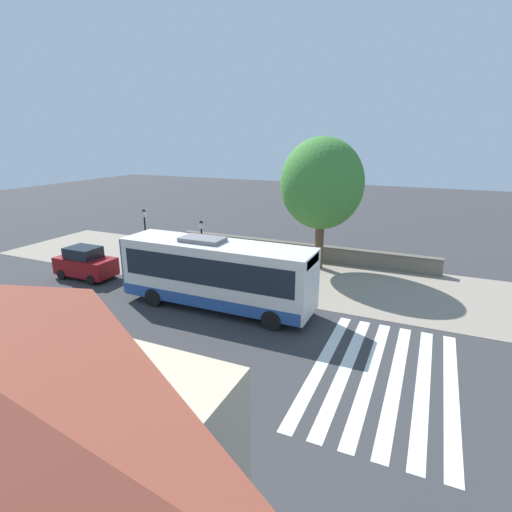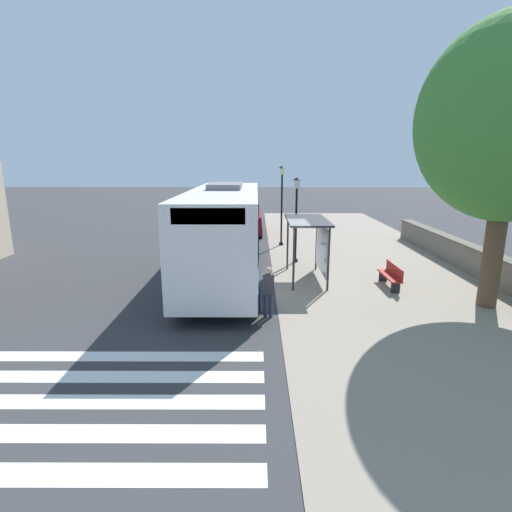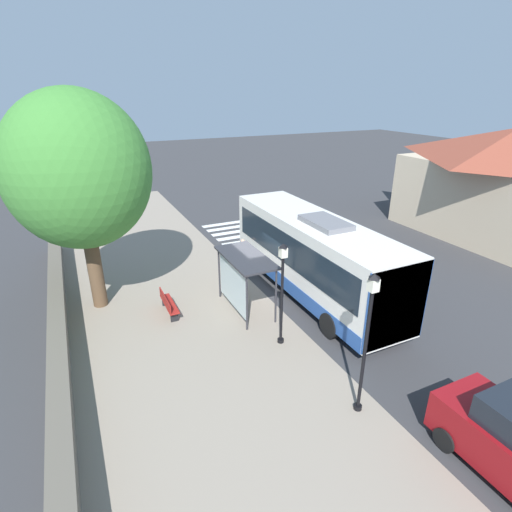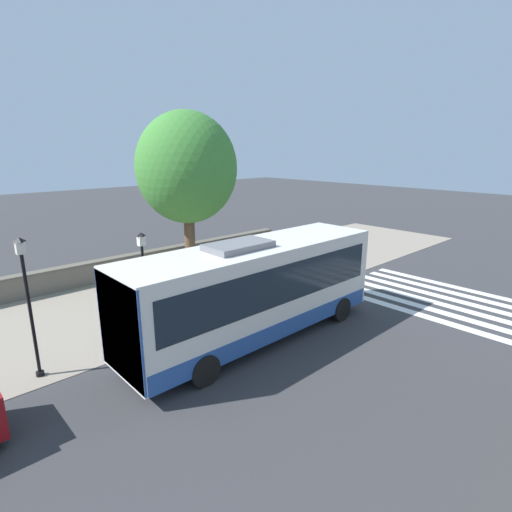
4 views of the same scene
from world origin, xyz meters
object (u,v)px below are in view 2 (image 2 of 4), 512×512
object	(u,v)px
bus_shelter	(311,230)
shade_tree	(512,121)
parked_car_behind_bus	(247,219)
bus	(225,231)
street_lamp_near	(296,213)
bench	(391,275)
pedestrian	(268,288)
street_lamp_far	(282,199)

from	to	relation	value
bus_shelter	shade_tree	xyz separation A→B (m)	(-5.47, 3.05, 3.81)
bus_shelter	parked_car_behind_bus	distance (m)	10.55
bus	bus_shelter	xyz separation A→B (m)	(-3.40, 0.05, 0.06)
street_lamp_near	shade_tree	size ratio (longest dim) A/B	0.45
bus	parked_car_behind_bus	xyz separation A→B (m)	(-0.64, -10.08, -0.97)
bus	bench	bearing A→B (deg)	170.26
bus	street_lamp_near	bearing A→B (deg)	-138.37
bench	parked_car_behind_bus	xyz separation A→B (m)	(5.72, -11.17, 0.51)
pedestrian	parked_car_behind_bus	world-z (taller)	parked_car_behind_bus
bench	street_lamp_near	distance (m)	5.38
bench	shade_tree	xyz separation A→B (m)	(-2.51, 2.01, 5.35)
bench	street_lamp_near	size ratio (longest dim) A/B	0.46
street_lamp_far	parked_car_behind_bus	size ratio (longest dim) A/B	1.14
bus_shelter	street_lamp_near	world-z (taller)	street_lamp_near
bus_shelter	street_lamp_far	bearing A→B (deg)	-83.73
bus_shelter	shade_tree	bearing A→B (deg)	150.82
bench	bus_shelter	bearing A→B (deg)	-19.43
bus	pedestrian	xyz separation A→B (m)	(-1.63, 4.09, -1.04)
bus	shade_tree	distance (m)	10.16
bus_shelter	parked_car_behind_bus	xyz separation A→B (m)	(2.76, -10.13, -1.03)
bus	parked_car_behind_bus	bearing A→B (deg)	-93.62
bus_shelter	bench	size ratio (longest dim) A/B	1.81
bus_shelter	street_lamp_far	xyz separation A→B (m)	(0.74, -6.75, 0.61)
pedestrian	shade_tree	xyz separation A→B (m)	(-7.24, -0.98, 4.91)
pedestrian	bench	size ratio (longest dim) A/B	0.88
pedestrian	parked_car_behind_bus	size ratio (longest dim) A/B	0.41
pedestrian	bench	distance (m)	5.61
street_lamp_far	shade_tree	size ratio (longest dim) A/B	0.50
bus	pedestrian	size ratio (longest dim) A/B	6.54
bus	shade_tree	size ratio (longest dim) A/B	1.17
shade_tree	street_lamp_far	bearing A→B (deg)	-57.65
bus	bus_shelter	bearing A→B (deg)	179.17
bench	street_lamp_near	world-z (taller)	street_lamp_near
shade_tree	pedestrian	bearing A→B (deg)	7.74
bench	shade_tree	distance (m)	6.25
street_lamp_near	street_lamp_far	bearing A→B (deg)	-83.70
pedestrian	shade_tree	bearing A→B (deg)	-172.26
bus_shelter	bench	xyz separation A→B (m)	(-2.95, 1.04, -1.54)
shade_tree	parked_car_behind_bus	size ratio (longest dim) A/B	2.28
pedestrian	bench	world-z (taller)	pedestrian
shade_tree	street_lamp_near	bearing A→B (deg)	-45.40
street_lamp_near	street_lamp_far	xyz separation A→B (m)	(0.44, -3.95, 0.27)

